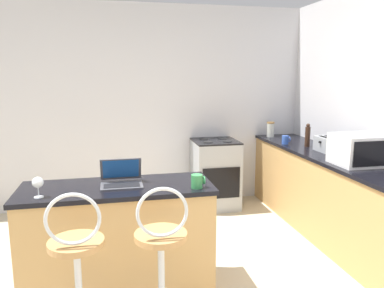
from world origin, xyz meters
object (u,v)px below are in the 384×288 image
at_px(bar_stool_near, 78,275).
at_px(mug_blue, 285,140).
at_px(laptop, 121,178).
at_px(storage_jar, 270,129).
at_px(mug_green, 197,181).
at_px(pepper_mill, 308,136).
at_px(wine_glass_short, 38,183).
at_px(toaster, 328,145).
at_px(stove_range, 215,174).
at_px(bar_stool_far, 162,266).
at_px(microwave, 361,150).

height_order(bar_stool_near, mug_blue, bar_stool_near).
bearing_deg(laptop, storage_jar, 42.26).
height_order(mug_green, storage_jar, storage_jar).
bearing_deg(pepper_mill, wine_glass_short, -154.56).
relative_size(wine_glass_short, pepper_mill, 0.53).
bearing_deg(wine_glass_short, pepper_mill, 25.44).
bearing_deg(toaster, stove_range, 136.25).
distance_m(stove_range, storage_jar, 0.98).
height_order(bar_stool_near, bar_stool_far, same).
distance_m(laptop, toaster, 2.37).
height_order(microwave, storage_jar, microwave).
bearing_deg(bar_stool_far, toaster, 34.47).
distance_m(wine_glass_short, pepper_mill, 3.04).
relative_size(wine_glass_short, mug_green, 1.40).
xyz_separation_m(toaster, pepper_mill, (-0.06, 0.33, 0.05)).
relative_size(bar_stool_near, bar_stool_far, 1.00).
xyz_separation_m(microwave, stove_range, (-0.98, 1.55, -0.59)).
xyz_separation_m(stove_range, pepper_mill, (0.94, -0.63, 0.57)).
height_order(stove_range, mug_blue, mug_blue).
bearing_deg(storage_jar, microwave, -84.01).
bearing_deg(pepper_mill, stove_range, 146.31).
bearing_deg(microwave, storage_jar, 95.99).
xyz_separation_m(microwave, toaster, (0.02, 0.59, -0.06)).
bearing_deg(mug_blue, wine_glass_short, -149.52).
distance_m(bar_stool_far, storage_jar, 3.10).
xyz_separation_m(toaster, mug_green, (-1.69, -0.99, -0.03)).
relative_size(bar_stool_far, mug_green, 10.19).
relative_size(toaster, pepper_mill, 1.16).
bearing_deg(bar_stool_near, wine_glass_short, 123.33).
bearing_deg(stove_range, pepper_mill, -33.69).
xyz_separation_m(toaster, wine_glass_short, (-2.80, -0.97, 0.02)).
xyz_separation_m(bar_stool_far, pepper_mill, (1.95, 1.71, 0.51)).
xyz_separation_m(laptop, microwave, (2.22, 0.19, 0.09)).
bearing_deg(wine_glass_short, stove_range, 46.96).
bearing_deg(stove_range, bar_stool_far, -113.41).
distance_m(mug_green, mug_blue, 2.11).
xyz_separation_m(pepper_mill, mug_blue, (-0.17, 0.21, -0.08)).
xyz_separation_m(toaster, storage_jar, (-0.20, 1.08, 0.02)).
distance_m(bar_stool_near, mug_green, 1.03).
relative_size(stove_range, pepper_mill, 3.27).
bearing_deg(bar_stool_near, microwave, 17.56).
distance_m(wine_glass_short, storage_jar, 3.32).
height_order(stove_range, mug_green, mug_green).
height_order(bar_stool_far, toaster, bar_stool_far).
height_order(toaster, pepper_mill, pepper_mill).
distance_m(toaster, stove_range, 1.48).
relative_size(bar_stool_far, laptop, 3.36).
height_order(wine_glass_short, mug_green, wine_glass_short).
distance_m(bar_stool_near, bar_stool_far, 0.52).
relative_size(laptop, wine_glass_short, 2.17).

